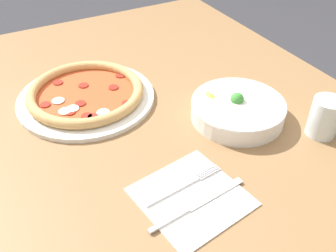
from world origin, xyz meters
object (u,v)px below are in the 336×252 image
Objects in this scene: bowl at (238,108)px; fork at (183,186)px; pizza at (86,94)px; knife at (194,206)px; glass at (325,117)px.

bowl is 0.27m from fork.
pizza is at bearing -129.88° from bowl.
pizza is 1.62× the size of knife.
bowl is at bearing 24.11° from fork.
glass is at bearing 0.94° from knife.
knife is 0.38m from glass.
bowl reaches higher than knife.
bowl is 0.19m from glass.
fork is at bearing -59.37° from bowl.
pizza is 1.56× the size of bowl.
glass is (-0.05, 0.37, 0.04)m from knife.
glass reaches higher than knife.
pizza is 3.80× the size of glass.
pizza is 0.39m from fork.
fork is (0.14, -0.23, -0.02)m from bowl.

